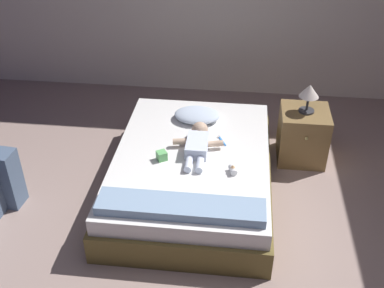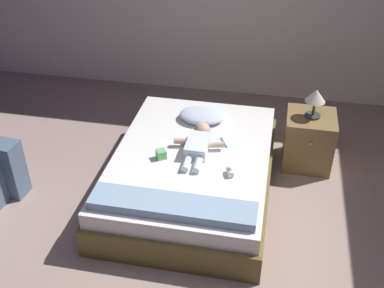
{
  "view_description": "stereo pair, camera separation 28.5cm",
  "coord_description": "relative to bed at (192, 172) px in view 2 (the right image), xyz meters",
  "views": [
    {
      "loc": [
        0.13,
        -2.52,
        2.83
      ],
      "look_at": [
        -0.25,
        0.9,
        0.52
      ],
      "focal_mm": 43.88,
      "sensor_mm": 36.0,
      "label": 1
    },
    {
      "loc": [
        0.42,
        -2.48,
        2.83
      ],
      "look_at": [
        -0.25,
        0.9,
        0.52
      ],
      "focal_mm": 43.88,
      "sensor_mm": 36.0,
      "label": 2
    }
  ],
  "objects": [
    {
      "name": "bed",
      "position": [
        0.0,
        0.0,
        0.0
      ],
      "size": [
        1.43,
        2.01,
        0.42
      ],
      "color": "brown",
      "rests_on": "ground_plane"
    },
    {
      "name": "pillow",
      "position": [
        -0.02,
        0.59,
        0.26
      ],
      "size": [
        0.45,
        0.34,
        0.1
      ],
      "color": "silver",
      "rests_on": "bed"
    },
    {
      "name": "ground_plane",
      "position": [
        0.25,
        -0.9,
        -0.2
      ],
      "size": [
        8.0,
        8.0,
        0.0
      ],
      "primitive_type": "plane",
      "color": "gray"
    },
    {
      "name": "lamp",
      "position": [
        1.05,
        0.65,
        0.54
      ],
      "size": [
        0.19,
        0.19,
        0.29
      ],
      "color": "#333338",
      "rests_on": "nightstand"
    },
    {
      "name": "baby",
      "position": [
        0.04,
        0.08,
        0.27
      ],
      "size": [
        0.47,
        0.65,
        0.16
      ],
      "color": "silver",
      "rests_on": "bed"
    },
    {
      "name": "toothbrush",
      "position": [
        0.25,
        0.23,
        0.22
      ],
      "size": [
        0.09,
        0.16,
        0.02
      ],
      "color": "#388DF2",
      "rests_on": "bed"
    },
    {
      "name": "blanket",
      "position": [
        0.0,
        -0.77,
        0.25
      ],
      "size": [
        1.28,
        0.26,
        0.07
      ],
      "color": "#829EBC",
      "rests_on": "bed"
    },
    {
      "name": "toy_block",
      "position": [
        -0.25,
        -0.12,
        0.25
      ],
      "size": [
        0.11,
        0.11,
        0.08
      ],
      "color": "#69C06A",
      "rests_on": "bed"
    },
    {
      "name": "nightstand",
      "position": [
        1.05,
        0.65,
        0.07
      ],
      "size": [
        0.47,
        0.5,
        0.54
      ],
      "color": "brown",
      "rests_on": "ground_plane"
    },
    {
      "name": "baby_bottle",
      "position": [
        0.37,
        -0.25,
        0.24
      ],
      "size": [
        0.08,
        0.11,
        0.08
      ],
      "color": "white",
      "rests_on": "bed"
    }
  ]
}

